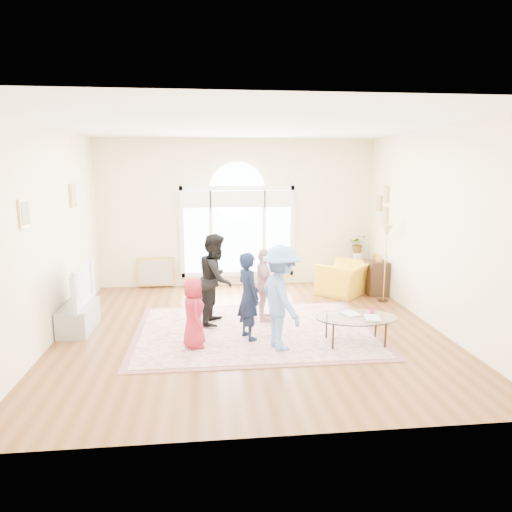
{
  "coord_description": "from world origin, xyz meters",
  "views": [
    {
      "loc": [
        -0.67,
        -6.97,
        2.55
      ],
      "look_at": [
        0.12,
        0.3,
        1.16
      ],
      "focal_mm": 32.0,
      "sensor_mm": 36.0,
      "label": 1
    }
  ],
  "objects": [
    {
      "name": "ground",
      "position": [
        0.0,
        0.0,
        0.0
      ],
      "size": [
        6.0,
        6.0,
        0.0
      ],
      "primitive_type": "plane",
      "color": "#5C3515",
      "rests_on": "ground"
    },
    {
      "name": "room_shell",
      "position": [
        0.01,
        2.83,
        1.57
      ],
      "size": [
        6.0,
        6.0,
        6.0
      ],
      "color": "#F6ECC3",
      "rests_on": "ground"
    },
    {
      "name": "area_rug",
      "position": [
        0.07,
        -0.07,
        0.01
      ],
      "size": [
        3.6,
        2.6,
        0.02
      ],
      "primitive_type": "cube",
      "color": "beige",
      "rests_on": "ground"
    },
    {
      "name": "rug_border",
      "position": [
        0.07,
        -0.07,
        0.01
      ],
      "size": [
        3.8,
        2.8,
        0.01
      ],
      "primitive_type": "cube",
      "color": "#895151",
      "rests_on": "ground"
    },
    {
      "name": "tv_console",
      "position": [
        -2.75,
        0.3,
        0.21
      ],
      "size": [
        0.45,
        1.0,
        0.42
      ],
      "primitive_type": "cube",
      "color": "#9A9EA2",
      "rests_on": "ground"
    },
    {
      "name": "television",
      "position": [
        -2.74,
        0.3,
        0.74
      ],
      "size": [
        0.17,
        1.12,
        0.64
      ],
      "color": "black",
      "rests_on": "tv_console"
    },
    {
      "name": "coffee_table",
      "position": [
        1.48,
        -0.76,
        0.4
      ],
      "size": [
        1.23,
        0.82,
        0.54
      ],
      "rotation": [
        0.0,
        0.0,
        -0.05
      ],
      "color": "silver",
      "rests_on": "ground"
    },
    {
      "name": "armchair",
      "position": [
        2.14,
        1.93,
        0.33
      ],
      "size": [
        1.35,
        1.35,
        0.66
      ],
      "primitive_type": "imported",
      "rotation": [
        0.0,
        0.0,
        3.95
      ],
      "color": "yellow",
      "rests_on": "ground"
    },
    {
      "name": "side_cabinet",
      "position": [
        2.78,
        1.86,
        0.35
      ],
      "size": [
        0.4,
        0.5,
        0.7
      ],
      "primitive_type": "cube",
      "color": "black",
      "rests_on": "ground"
    },
    {
      "name": "floor_lamp",
      "position": [
        2.75,
        1.34,
        1.28
      ],
      "size": [
        0.24,
        0.24,
        1.51
      ],
      "color": "black",
      "rests_on": "ground"
    },
    {
      "name": "plant_pedestal",
      "position": [
        2.7,
        2.83,
        0.35
      ],
      "size": [
        0.2,
        0.2,
        0.7
      ],
      "primitive_type": "cylinder",
      "color": "white",
      "rests_on": "ground"
    },
    {
      "name": "potted_plant",
      "position": [
        2.7,
        2.83,
        0.9
      ],
      "size": [
        0.43,
        0.4,
        0.41
      ],
      "primitive_type": "imported",
      "rotation": [
        0.0,
        0.0,
        -0.23
      ],
      "color": "#33722D",
      "rests_on": "plant_pedestal"
    },
    {
      "name": "leaning_picture",
      "position": [
        -1.8,
        2.9,
        0.0
      ],
      "size": [
        0.8,
        0.14,
        0.62
      ],
      "primitive_type": "cube",
      "rotation": [
        -0.14,
        0.0,
        0.0
      ],
      "color": "tan",
      "rests_on": "ground"
    },
    {
      "name": "child_red",
      "position": [
        -0.88,
        -0.65,
        0.53
      ],
      "size": [
        0.4,
        0.54,
        1.02
      ],
      "primitive_type": "imported",
      "rotation": [
        0.0,
        0.0,
        1.73
      ],
      "color": "#AE2137",
      "rests_on": "area_rug"
    },
    {
      "name": "child_navy",
      "position": [
        -0.07,
        -0.4,
        0.68
      ],
      "size": [
        0.48,
        0.57,
        1.33
      ],
      "primitive_type": "imported",
      "rotation": [
        0.0,
        0.0,
        1.97
      ],
      "color": "#111A33",
      "rests_on": "area_rug"
    },
    {
      "name": "child_black",
      "position": [
        -0.54,
        0.38,
        0.77
      ],
      "size": [
        0.72,
        0.84,
        1.5
      ],
      "primitive_type": "imported",
      "rotation": [
        0.0,
        0.0,
        1.34
      ],
      "color": "black",
      "rests_on": "area_rug"
    },
    {
      "name": "child_pink",
      "position": [
        0.26,
        0.39,
        0.64
      ],
      "size": [
        0.33,
        0.73,
        1.23
      ],
      "primitive_type": "imported",
      "rotation": [
        0.0,
        0.0,
        1.53
      ],
      "color": "#C98F99",
      "rests_on": "area_rug"
    },
    {
      "name": "child_blue",
      "position": [
        0.35,
        -0.84,
        0.77
      ],
      "size": [
        0.78,
        1.08,
        1.5
      ],
      "primitive_type": "imported",
      "rotation": [
        0.0,
        0.0,
        1.83
      ],
      "color": "#6897E6",
      "rests_on": "area_rug"
    }
  ]
}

